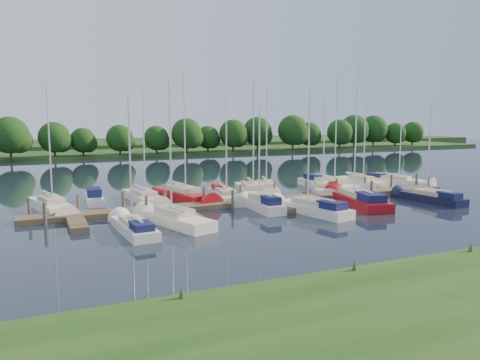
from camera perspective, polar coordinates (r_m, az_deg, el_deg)
name	(u,v)px	position (r m, az deg, el deg)	size (l,w,h in m)	color
ground	(314,221)	(34.75, 9.00, -4.97)	(260.00, 260.00, 0.00)	black
dock	(268,202)	(40.90, 3.42, -2.72)	(40.00, 6.00, 0.40)	#4B372A
mooring_pilings	(262,196)	(41.82, 2.71, -1.93)	(38.24, 2.84, 2.00)	#473D33
far_shore	(125,151)	(105.28, -13.86, 3.41)	(180.00, 30.00, 0.60)	#1F4119
distant_hill	(107,144)	(129.90, -15.85, 4.26)	(220.00, 40.00, 1.40)	#2E4B20
treeline	(117,136)	(91.73, -14.73, 5.23)	(147.83, 9.70, 8.26)	#38281C
sailboat_n_0	(52,208)	(40.86, -21.95, -3.15)	(3.39, 8.17, 10.45)	white
motorboat	(95,199)	(43.62, -17.32, -2.22)	(1.70, 5.11, 1.59)	white
sailboat_n_2	(145,199)	(43.11, -11.55, -2.24)	(2.60, 8.54, 10.72)	white
sailboat_n_3	(184,197)	(43.56, -6.82, -2.02)	(3.80, 9.32, 11.81)	maroon
sailboat_n_4	(225,196)	(43.22, -1.78, -2.00)	(2.70, 7.82, 9.87)	white
sailboat_n_5	(253,193)	(45.33, 1.56, -1.59)	(4.30, 9.55, 12.10)	white
sailboat_n_6	(266,190)	(47.13, 3.18, -1.25)	(4.34, 8.42, 10.83)	white
sailboat_n_7	(322,190)	(47.88, 10.02, -1.22)	(4.65, 7.57, 10.01)	white
sailboat_n_8	(332,186)	(50.57, 11.13, -0.73)	(2.83, 10.21, 12.83)	white
sailboat_n_9	(361,183)	(54.05, 14.57, -0.36)	(2.72, 7.41, 9.48)	white
sailboat_n_10	(396,181)	(56.66, 18.45, -0.12)	(4.63, 7.87, 10.11)	white
sailboat_s_0	(133,228)	(31.79, -12.86, -5.68)	(2.09, 7.33, 9.27)	white
sailboat_s_1	(174,221)	(33.54, -8.07, -4.91)	(3.86, 8.13, 10.49)	white
sailboat_s_2	(261,205)	(38.57, 2.60, -3.11)	(1.79, 6.77, 9.00)	white
sailboat_s_3	(312,209)	(37.42, 8.72, -3.55)	(3.25, 8.15, 10.39)	white
sailboat_s_4	(356,200)	(42.21, 13.97, -2.41)	(4.15, 10.02, 12.63)	maroon
sailboat_s_5	(430,198)	(45.34, 22.18, -2.10)	(2.18, 7.30, 9.33)	black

